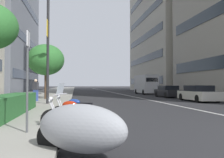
{
  "coord_description": "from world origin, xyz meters",
  "views": [
    {
      "loc": [
        -4.53,
        6.76,
        1.41
      ],
      "look_at": [
        17.05,
        3.31,
        1.95
      ],
      "focal_mm": 37.04,
      "sensor_mm": 36.0,
      "label": 1
    }
  ],
  "objects": [
    {
      "name": "motorcycle_far_end_row",
      "position": [
        2.69,
        6.77,
        0.42
      ],
      "size": [
        0.71,
        2.12,
        1.1
      ],
      "rotation": [
        0.0,
        0.0,
        1.35
      ],
      "color": "black",
      "rests_on": "ground"
    },
    {
      "name": "motorcycle_by_sign_pole",
      "position": [
        -0.02,
        6.66,
        0.56
      ],
      "size": [
        1.77,
        2.04,
        1.04
      ],
      "rotation": [
        0.0,
        0.0,
        0.96
      ],
      "color": "gray",
      "rests_on": "ground"
    },
    {
      "name": "street_tree_far_plaza",
      "position": [
        16.73,
        9.36,
        3.63
      ],
      "size": [
        3.26,
        3.26,
        4.87
      ],
      "color": "#473323",
      "rests_on": "sidewalk_right_plaza"
    },
    {
      "name": "parking_sign_by_curb",
      "position": [
        1.84,
        8.0,
        1.78
      ],
      "size": [
        0.32,
        0.06,
        2.72
      ],
      "color": "#47494C",
      "rests_on": "sidewalk_right_plaza"
    },
    {
      "name": "office_tower_far_left_down_avenue",
      "position": [
        47.79,
        -18.45,
        14.6
      ],
      "size": [
        27.03,
        18.81,
        29.2
      ],
      "color": "#B7B2A3",
      "rests_on": "ground"
    },
    {
      "name": "lane_centre_stripe",
      "position": [
        35.0,
        0.0,
        0.0
      ],
      "size": [
        110.0,
        0.16,
        0.01
      ],
      "primitive_type": "cube",
      "color": "silver",
      "rests_on": "ground"
    },
    {
      "name": "clipped_hedge_bed",
      "position": [
        5.78,
        9.51,
        0.56
      ],
      "size": [
        6.64,
        1.1,
        0.83
      ],
      "primitive_type": "cube",
      "color": "#28602D",
      "rests_on": "sidewalk_right_plaza"
    },
    {
      "name": "car_following_behind",
      "position": [
        20.17,
        -3.56,
        0.63
      ],
      "size": [
        4.29,
        1.81,
        1.31
      ],
      "rotation": [
        0.0,
        0.0,
        0.0
      ],
      "color": "black",
      "rests_on": "ground"
    },
    {
      "name": "delivery_van_ahead",
      "position": [
        28.86,
        -3.71,
        1.51
      ],
      "size": [
        5.33,
        2.27,
        2.84
      ],
      "rotation": [
        0.0,
        0.0,
        0.03
      ],
      "color": "#B7B7BC",
      "rests_on": "ground"
    },
    {
      "name": "pedestrian_on_plaza",
      "position": [
        14.0,
        9.78,
        1.0
      ],
      "size": [
        0.42,
        0.48,
        1.69
      ],
      "rotation": [
        0.0,
        0.0,
        2.65
      ],
      "color": "#33478C",
      "rests_on": "sidewalk_right_plaza"
    },
    {
      "name": "street_tree_near_plaza_corner",
      "position": [
        26.85,
        10.54,
        4.33
      ],
      "size": [
        3.06,
        3.06,
        5.49
      ],
      "color": "#473323",
      "rests_on": "sidewalk_right_plaza"
    },
    {
      "name": "sidewalk_right_plaza",
      "position": [
        30.0,
        11.14,
        0.07
      ],
      "size": [
        160.0,
        8.07,
        0.15
      ],
      "primitive_type": "cube",
      "color": "gray",
      "rests_on": "ground"
    },
    {
      "name": "street_lamp_with_banners",
      "position": [
        11.35,
        8.3,
        4.91
      ],
      "size": [
        1.26,
        2.05,
        7.85
      ],
      "color": "#232326",
      "rests_on": "sidewalk_right_plaza"
    },
    {
      "name": "car_far_down_avenue",
      "position": [
        13.78,
        -3.63,
        0.63
      ],
      "size": [
        4.53,
        1.98,
        1.35
      ],
      "rotation": [
        0.0,
        0.0,
        -0.02
      ],
      "color": "beige",
      "rests_on": "ground"
    },
    {
      "name": "motorcycle_nearest_camera",
      "position": [
        3.94,
        6.68,
        0.43
      ],
      "size": [
        1.06,
        2.03,
        1.47
      ],
      "rotation": [
        0.0,
        0.0,
        1.14
      ],
      "color": "black",
      "rests_on": "ground"
    }
  ]
}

